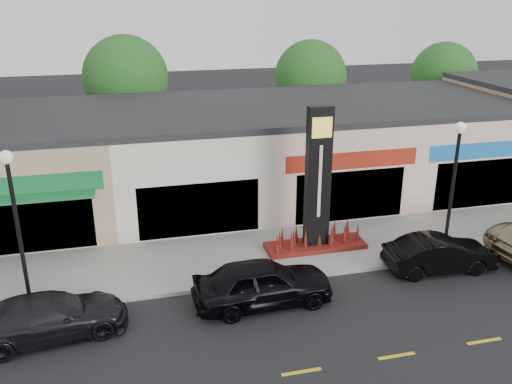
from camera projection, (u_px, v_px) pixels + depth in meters
ground at (273, 315)px, 18.26m from camera, size 120.00×120.00×0.00m
sidewalk at (245, 255)px, 22.18m from camera, size 52.00×4.30×0.15m
curb at (258, 282)px, 20.14m from camera, size 52.00×0.20×0.15m
shop_beige at (38, 166)px, 25.92m from camera, size 7.00×10.85×4.80m
shop_cream at (184, 155)px, 27.51m from camera, size 7.00×10.01×4.80m
shop_pink_w at (314, 146)px, 29.09m from camera, size 7.00×10.01×4.80m
shop_pink_e at (431, 138)px, 30.68m from camera, size 7.00×10.01×4.80m
tree_rear_west at (126, 78)px, 33.25m from camera, size 5.20×5.20×7.83m
tree_rear_mid at (310, 76)px, 36.09m from camera, size 4.80×4.80×7.29m
tree_rear_east at (444, 75)px, 38.44m from camera, size 4.60×4.60×6.94m
lamp_west_near at (16, 214)px, 17.50m from camera, size 0.44×0.44×5.47m
lamp_east_near at (454, 176)px, 21.12m from camera, size 0.44×0.44×5.47m
pylon_sign at (317, 200)px, 21.96m from camera, size 4.20×1.30×6.00m
car_dark_sedan at (49, 317)px, 16.91m from camera, size 2.59×5.03×1.40m
car_black_sedan at (263, 283)px, 18.64m from camera, size 2.11×4.89×1.65m
car_black_conv at (440, 254)px, 20.94m from camera, size 1.73×4.35×1.41m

